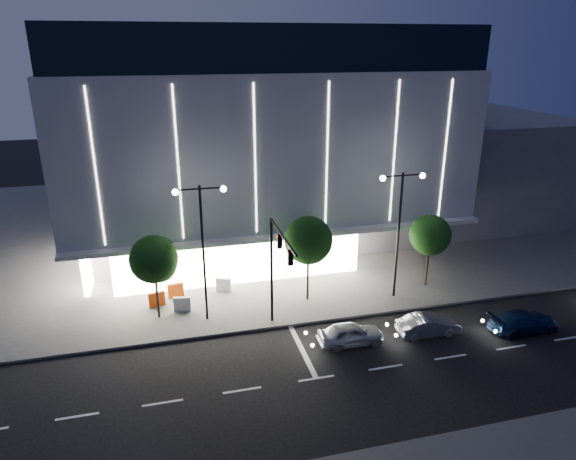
{
  "coord_description": "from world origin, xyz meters",
  "views": [
    {
      "loc": [
        -5.13,
        -23.37,
        16.87
      ],
      "look_at": [
        2.86,
        7.98,
        5.0
      ],
      "focal_mm": 32.0,
      "sensor_mm": 36.0,
      "label": 1
    }
  ],
  "objects_px": {
    "tree_right": "(430,237)",
    "car_lead": "(351,334)",
    "tree_mid": "(309,243)",
    "street_lamp_east": "(400,217)",
    "car_third": "(524,322)",
    "barrier_b": "(182,304)",
    "barrier_c": "(176,290)",
    "street_lamp_west": "(202,234)",
    "tree_left": "(154,262)",
    "barrier_d": "(224,285)",
    "car_second": "(428,325)",
    "traffic_mast": "(277,259)",
    "barrier_a": "(157,299)"
  },
  "relations": [
    {
      "from": "street_lamp_west",
      "to": "tree_right",
      "type": "xyz_separation_m",
      "value": [
        16.03,
        1.02,
        -2.07
      ]
    },
    {
      "from": "barrier_a",
      "to": "tree_left",
      "type": "bearing_deg",
      "value": -96.53
    },
    {
      "from": "tree_left",
      "to": "barrier_c",
      "type": "relative_size",
      "value": 5.2
    },
    {
      "from": "tree_right",
      "to": "barrier_d",
      "type": "relative_size",
      "value": 5.01
    },
    {
      "from": "tree_mid",
      "to": "car_lead",
      "type": "xyz_separation_m",
      "value": [
        0.93,
        -5.81,
        -3.66
      ]
    },
    {
      "from": "traffic_mast",
      "to": "car_second",
      "type": "height_order",
      "value": "traffic_mast"
    },
    {
      "from": "tree_mid",
      "to": "car_third",
      "type": "xyz_separation_m",
      "value": [
        11.83,
        -7.07,
        -3.69
      ]
    },
    {
      "from": "car_lead",
      "to": "car_second",
      "type": "xyz_separation_m",
      "value": [
        4.97,
        -0.2,
        -0.03
      ]
    },
    {
      "from": "car_second",
      "to": "barrier_d",
      "type": "distance_m",
      "value": 14.29
    },
    {
      "from": "car_lead",
      "to": "barrier_a",
      "type": "xyz_separation_m",
      "value": [
        -11.06,
        7.37,
        -0.02
      ]
    },
    {
      "from": "tree_mid",
      "to": "car_third",
      "type": "height_order",
      "value": "tree_mid"
    },
    {
      "from": "street_lamp_west",
      "to": "car_third",
      "type": "relative_size",
      "value": 2.03
    },
    {
      "from": "car_third",
      "to": "barrier_d",
      "type": "height_order",
      "value": "car_third"
    },
    {
      "from": "street_lamp_east",
      "to": "barrier_c",
      "type": "height_order",
      "value": "street_lamp_east"
    },
    {
      "from": "car_lead",
      "to": "barrier_b",
      "type": "bearing_deg",
      "value": 57.3
    },
    {
      "from": "tree_right",
      "to": "car_lead",
      "type": "height_order",
      "value": "tree_right"
    },
    {
      "from": "street_lamp_east",
      "to": "tree_right",
      "type": "distance_m",
      "value": 3.81
    },
    {
      "from": "tree_right",
      "to": "barrier_c",
      "type": "distance_m",
      "value": 18.31
    },
    {
      "from": "tree_mid",
      "to": "car_third",
      "type": "bearing_deg",
      "value": -30.87
    },
    {
      "from": "barrier_b",
      "to": "barrier_d",
      "type": "xyz_separation_m",
      "value": [
        3.03,
        2.21,
        0.0
      ]
    },
    {
      "from": "tree_left",
      "to": "barrier_b",
      "type": "height_order",
      "value": "tree_left"
    },
    {
      "from": "street_lamp_east",
      "to": "tree_mid",
      "type": "bearing_deg",
      "value": 170.31
    },
    {
      "from": "street_lamp_east",
      "to": "tree_mid",
      "type": "distance_m",
      "value": 6.27
    },
    {
      "from": "car_lead",
      "to": "barrier_b",
      "type": "xyz_separation_m",
      "value": [
        -9.43,
        6.24,
        -0.02
      ]
    },
    {
      "from": "tree_left",
      "to": "barrier_d",
      "type": "height_order",
      "value": "tree_left"
    },
    {
      "from": "tree_left",
      "to": "barrier_d",
      "type": "distance_m",
      "value": 6.24
    },
    {
      "from": "tree_mid",
      "to": "barrier_d",
      "type": "height_order",
      "value": "tree_mid"
    },
    {
      "from": "car_second",
      "to": "barrier_d",
      "type": "xyz_separation_m",
      "value": [
        -11.37,
        8.65,
        0.01
      ]
    },
    {
      "from": "tree_left",
      "to": "tree_mid",
      "type": "xyz_separation_m",
      "value": [
        10.0,
        0.0,
        0.3
      ]
    },
    {
      "from": "tree_right",
      "to": "barrier_b",
      "type": "distance_m",
      "value": 17.8
    },
    {
      "from": "car_lead",
      "to": "tree_left",
      "type": "bearing_deg",
      "value": 62.79
    },
    {
      "from": "traffic_mast",
      "to": "barrier_d",
      "type": "height_order",
      "value": "traffic_mast"
    },
    {
      "from": "street_lamp_west",
      "to": "barrier_b",
      "type": "xyz_separation_m",
      "value": [
        -1.48,
        1.45,
        -5.31
      ]
    },
    {
      "from": "tree_right",
      "to": "car_lead",
      "type": "xyz_separation_m",
      "value": [
        -8.07,
        -5.81,
        -3.21
      ]
    },
    {
      "from": "car_second",
      "to": "car_third",
      "type": "relative_size",
      "value": 0.87
    },
    {
      "from": "tree_mid",
      "to": "car_second",
      "type": "distance_m",
      "value": 9.2
    },
    {
      "from": "tree_right",
      "to": "car_third",
      "type": "relative_size",
      "value": 1.24
    },
    {
      "from": "car_lead",
      "to": "barrier_b",
      "type": "distance_m",
      "value": 11.31
    },
    {
      "from": "traffic_mast",
      "to": "car_third",
      "type": "bearing_deg",
      "value": -12.86
    },
    {
      "from": "car_lead",
      "to": "barrier_a",
      "type": "distance_m",
      "value": 13.29
    },
    {
      "from": "car_second",
      "to": "car_third",
      "type": "xyz_separation_m",
      "value": [
        5.93,
        -1.06,
        0.0
      ]
    },
    {
      "from": "barrier_a",
      "to": "barrier_d",
      "type": "bearing_deg",
      "value": 1.99
    },
    {
      "from": "barrier_b",
      "to": "barrier_d",
      "type": "height_order",
      "value": "same"
    },
    {
      "from": "street_lamp_west",
      "to": "tree_left",
      "type": "relative_size",
      "value": 1.57
    },
    {
      "from": "tree_right",
      "to": "barrier_d",
      "type": "height_order",
      "value": "tree_right"
    },
    {
      "from": "street_lamp_west",
      "to": "tree_right",
      "type": "distance_m",
      "value": 16.19
    },
    {
      "from": "car_lead",
      "to": "street_lamp_west",
      "type": "bearing_deg",
      "value": 59.73
    },
    {
      "from": "street_lamp_west",
      "to": "car_second",
      "type": "xyz_separation_m",
      "value": [
        12.92,
        -4.99,
        -5.32
      ]
    },
    {
      "from": "tree_right",
      "to": "car_second",
      "type": "bearing_deg",
      "value": -117.3
    },
    {
      "from": "car_second",
      "to": "street_lamp_west",
      "type": "bearing_deg",
      "value": 70.05
    }
  ]
}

